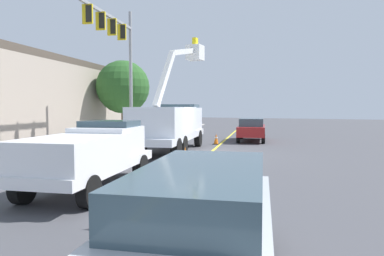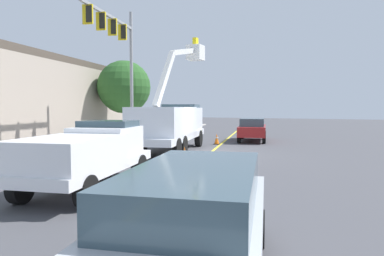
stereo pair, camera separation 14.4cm
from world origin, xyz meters
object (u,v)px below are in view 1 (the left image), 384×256
Objects in this scene: service_pickup_truck at (90,153)px; traffic_cone_leading at (116,208)px; utility_bucket_truck at (171,123)px; passing_minivan at (252,128)px; traffic_signal_mast at (118,47)px; trailing_sedan at (201,218)px; traffic_cone_mid_rear at (216,139)px; traffic_cone_mid_front at (185,156)px.

service_pickup_truck is 6.75× the size of traffic_cone_leading.
utility_bucket_truck reaches higher than passing_minivan.
traffic_cone_leading is 16.04m from traffic_signal_mast.
traffic_cone_leading is (1.49, 2.50, -0.54)m from trailing_sedan.
traffic_cone_mid_rear is (-3.23, 1.65, -0.61)m from passing_minivan.
traffic_cone_mid_rear is (16.11, 3.40, -0.07)m from traffic_cone_leading.
traffic_cone_mid_front is at bearing -123.98° from traffic_signal_mast.
traffic_cone_mid_front is at bearing -170.14° from traffic_cone_mid_rear.
passing_minivan is 0.57× the size of traffic_signal_mast.
traffic_cone_mid_front is at bearing -8.40° from service_pickup_truck.
traffic_cone_mid_rear is at bearing -53.20° from traffic_signal_mast.
passing_minivan is 19.42m from traffic_cone_leading.
trailing_sedan is 6.41× the size of traffic_cone_mid_front.
traffic_cone_leading reaches higher than traffic_cone_mid_rear.
trailing_sedan is 18.41m from traffic_signal_mast.
traffic_cone_mid_front is (5.34, -0.79, -0.73)m from service_pickup_truck.
traffic_cone_leading is at bearing -174.83° from passing_minivan.
traffic_cone_mid_front reaches higher than traffic_cone_mid_rear.
trailing_sedan is 5.81× the size of traffic_cone_leading.
traffic_cone_leading is at bearing -158.49° from utility_bucket_truck.
service_pickup_truck is 1.16× the size of passing_minivan.
traffic_signal_mast is (9.77, 5.78, 5.14)m from service_pickup_truck.
passing_minivan is at bearing -20.40° from utility_bucket_truck.
trailing_sedan is at bearing -141.26° from traffic_signal_mast.
traffic_signal_mast is at bearing 81.35° from utility_bucket_truck.
service_pickup_truck reaches higher than traffic_cone_mid_rear.
trailing_sedan is (-20.82, -4.25, 0.00)m from passing_minivan.
traffic_signal_mast reaches higher than service_pickup_truck.
traffic_cone_leading is at bearing -168.09° from traffic_cone_mid_rear.
traffic_signal_mast is at bearing 56.02° from traffic_cone_mid_front.
passing_minivan is 3.68m from traffic_cone_mid_rear.
traffic_signal_mast is (0.60, 3.93, 4.65)m from utility_bucket_truck.
utility_bucket_truck is at bearing -98.65° from traffic_signal_mast.
utility_bucket_truck is 14.97m from trailing_sedan.
utility_bucket_truck is 1.44× the size of service_pickup_truck.
trailing_sedan is 18.57m from traffic_cone_mid_rear.
traffic_cone_leading is 16.46m from traffic_cone_mid_rear.
traffic_cone_mid_rear is at bearing 9.86° from traffic_cone_mid_front.
passing_minivan is 6.93× the size of traffic_cone_mid_rear.
traffic_cone_mid_rear is at bearing 18.54° from trailing_sedan.
passing_minivan and trailing_sedan have the same top height.
utility_bucket_truck is 4.81m from traffic_cone_mid_front.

